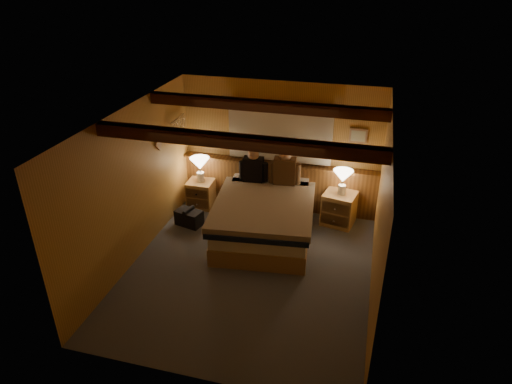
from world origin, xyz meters
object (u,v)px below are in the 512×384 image
(bed, at_px, (264,218))
(person_left, at_px, (253,168))
(lamp_right, at_px, (343,178))
(nightstand_left, at_px, (201,194))
(nightstand_right, at_px, (339,209))
(lamp_left, at_px, (200,165))
(person_right, at_px, (285,169))
(duffel_bag, at_px, (189,217))

(bed, height_order, person_left, person_left)
(lamp_right, distance_m, person_left, 1.56)
(nightstand_left, distance_m, nightstand_right, 2.59)
(lamp_left, relative_size, lamp_right, 1.06)
(nightstand_left, bearing_deg, nightstand_right, -0.37)
(nightstand_left, bearing_deg, person_right, -1.89)
(lamp_left, height_order, lamp_right, lamp_right)
(nightstand_right, distance_m, lamp_right, 0.61)
(bed, height_order, person_right, person_right)
(nightstand_right, height_order, lamp_right, lamp_right)
(duffel_bag, bearing_deg, person_left, 46.44)
(lamp_left, bearing_deg, nightstand_left, -111.98)
(person_right, relative_size, duffel_bag, 1.33)
(bed, distance_m, duffel_bag, 1.40)
(lamp_left, bearing_deg, duffel_bag, -87.53)
(bed, distance_m, person_right, 0.96)
(nightstand_left, xyz_separation_m, nightstand_right, (2.59, 0.03, 0.04))
(lamp_left, xyz_separation_m, person_right, (1.60, -0.04, 0.12))
(nightstand_right, height_order, person_right, person_right)
(person_right, bearing_deg, nightstand_right, -2.99)
(person_left, bearing_deg, lamp_right, -1.34)
(nightstand_left, bearing_deg, lamp_left, 67.02)
(nightstand_right, bearing_deg, lamp_left, -168.37)
(person_right, xyz_separation_m, duffel_bag, (-1.57, -0.67, -0.82))
(lamp_right, xyz_separation_m, person_right, (-1.00, -0.05, 0.06))
(duffel_bag, bearing_deg, lamp_right, 29.90)
(lamp_left, relative_size, person_left, 0.75)
(bed, bearing_deg, lamp_left, 145.45)
(nightstand_right, bearing_deg, nightstand_left, -167.97)
(lamp_left, bearing_deg, lamp_right, 0.20)
(lamp_left, distance_m, duffel_bag, 1.01)
(nightstand_right, relative_size, person_left, 0.99)
(bed, bearing_deg, nightstand_left, 146.14)
(bed, bearing_deg, person_right, 69.37)
(nightstand_left, relative_size, person_right, 0.76)
(lamp_left, distance_m, person_left, 1.05)
(bed, distance_m, person_left, 0.97)
(bed, xyz_separation_m, duffel_bag, (-1.38, 0.05, -0.22))
(lamp_right, distance_m, person_right, 1.00)
(nightstand_left, height_order, lamp_right, lamp_right)
(person_left, height_order, duffel_bag, person_left)
(lamp_left, xyz_separation_m, person_left, (1.04, -0.08, 0.10))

